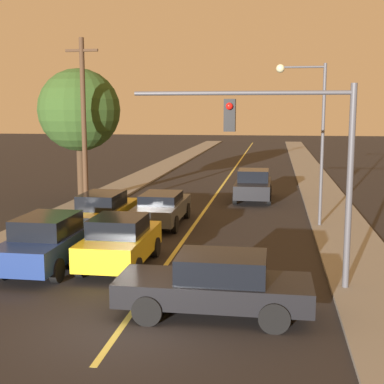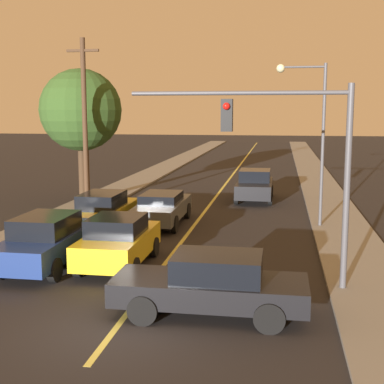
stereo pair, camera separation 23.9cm
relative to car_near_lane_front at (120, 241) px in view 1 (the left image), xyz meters
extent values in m
plane|color=black|center=(1.44, -4.82, -0.86)|extent=(200.00, 200.00, 0.00)
cube|color=black|center=(1.44, 31.18, -0.85)|extent=(10.25, 80.00, 0.01)
cube|color=#D1C14C|center=(1.44, 31.18, -0.84)|extent=(0.16, 76.00, 0.00)
cube|color=gray|center=(-4.94, 31.18, -0.80)|extent=(2.50, 80.00, 0.12)
cube|color=gray|center=(7.81, 31.18, -0.80)|extent=(2.50, 80.00, 0.12)
cube|color=gold|center=(0.00, 0.04, -0.13)|extent=(1.84, 4.21, 0.77)
cube|color=black|center=(0.00, -0.13, 0.55)|extent=(1.62, 1.89, 0.58)
cylinder|color=black|center=(-0.87, 1.34, -0.51)|extent=(0.22, 0.69, 0.69)
cylinder|color=black|center=(0.87, 1.34, -0.51)|extent=(0.22, 0.69, 0.69)
cylinder|color=black|center=(-0.87, -1.27, -0.51)|extent=(0.22, 0.69, 0.69)
cylinder|color=black|center=(0.87, -1.27, -0.51)|extent=(0.22, 0.69, 0.69)
cube|color=#474C51|center=(0.00, 6.59, -0.15)|extent=(1.81, 4.99, 0.67)
cube|color=black|center=(0.00, 6.39, 0.39)|extent=(1.59, 2.24, 0.42)
cylinder|color=black|center=(-0.86, 8.14, -0.49)|extent=(0.22, 0.74, 0.74)
cylinder|color=black|center=(0.86, 8.14, -0.49)|extent=(0.22, 0.74, 0.74)
cylinder|color=black|center=(-0.86, 5.05, -0.49)|extent=(0.22, 0.74, 0.74)
cylinder|color=black|center=(0.86, 5.05, -0.49)|extent=(0.22, 0.74, 0.74)
cube|color=navy|center=(-2.26, -0.32, -0.11)|extent=(1.83, 5.01, 0.75)
cube|color=black|center=(-2.26, -0.52, 0.57)|extent=(1.61, 2.26, 0.62)
cylinder|color=black|center=(-3.12, 1.23, -0.49)|extent=(0.22, 0.74, 0.74)
cylinder|color=black|center=(-1.39, 1.23, -0.49)|extent=(0.22, 0.74, 0.74)
cylinder|color=black|center=(-3.12, -1.88, -0.49)|extent=(0.22, 0.74, 0.74)
cylinder|color=black|center=(-1.39, -1.88, -0.49)|extent=(0.22, 0.74, 0.74)
cube|color=gold|center=(-2.26, 5.22, -0.19)|extent=(1.78, 5.08, 0.65)
cube|color=black|center=(-2.26, 5.02, 0.45)|extent=(1.56, 2.29, 0.63)
cylinder|color=black|center=(-3.10, 6.79, -0.52)|extent=(0.22, 0.68, 0.68)
cylinder|color=black|center=(-1.41, 6.79, -0.52)|extent=(0.22, 0.68, 0.68)
cylinder|color=black|center=(-3.10, 3.64, -0.52)|extent=(0.22, 0.68, 0.68)
cylinder|color=black|center=(-1.41, 3.64, -0.52)|extent=(0.22, 0.68, 0.68)
cube|color=black|center=(3.74, 13.79, -0.14)|extent=(1.93, 4.61, 0.75)
cube|color=black|center=(3.74, 13.97, 0.56)|extent=(1.70, 2.07, 0.64)
cylinder|color=black|center=(4.66, 12.36, -0.51)|extent=(0.22, 0.68, 0.68)
cylinder|color=black|center=(2.83, 12.36, -0.51)|extent=(0.22, 0.68, 0.68)
cylinder|color=black|center=(4.66, 15.22, -0.51)|extent=(0.22, 0.68, 0.68)
cylinder|color=black|center=(2.83, 15.22, -0.51)|extent=(0.22, 0.68, 0.68)
cube|color=black|center=(3.49, -3.71, -0.20)|extent=(4.80, 1.83, 0.59)
cube|color=black|center=(3.68, -3.71, 0.41)|extent=(2.16, 1.61, 0.62)
cylinder|color=black|center=(2.00, -4.58, -0.49)|extent=(0.74, 0.22, 0.74)
cylinder|color=black|center=(2.00, -2.84, -0.49)|extent=(0.74, 0.22, 0.74)
cylinder|color=black|center=(4.98, -4.58, -0.49)|extent=(0.74, 0.22, 0.74)
cylinder|color=black|center=(4.98, -2.84, -0.49)|extent=(0.74, 0.22, 0.74)
cylinder|color=#47474C|center=(6.96, -1.32, 2.10)|extent=(0.18, 0.18, 5.67)
cylinder|color=#47474C|center=(3.94, -1.32, 4.68)|extent=(6.04, 0.12, 0.12)
cube|color=black|center=(3.64, -1.32, 4.07)|extent=(0.32, 0.28, 0.90)
sphere|color=red|center=(3.64, -1.50, 4.32)|extent=(0.20, 0.20, 0.20)
cylinder|color=#47474C|center=(6.91, 7.07, 2.71)|extent=(0.14, 0.14, 6.90)
cylinder|color=#47474C|center=(5.99, 7.07, 6.01)|extent=(1.85, 0.09, 0.09)
sphere|color=beige|center=(5.06, 7.07, 5.96)|extent=(0.36, 0.36, 0.36)
cylinder|color=#422D1E|center=(-4.29, 8.66, 3.45)|extent=(0.24, 0.24, 8.37)
cube|color=#422D1E|center=(-4.29, 8.66, 7.03)|extent=(1.60, 0.12, 0.12)
cylinder|color=#3D2B1C|center=(-5.47, 11.23, 0.98)|extent=(0.43, 0.43, 3.44)
sphere|color=#2D4C1E|center=(-5.47, 11.23, 4.23)|extent=(4.37, 4.37, 4.37)
cylinder|color=#3D2B1C|center=(-5.53, 11.95, 1.31)|extent=(0.34, 0.34, 4.10)
sphere|color=#2D4C1E|center=(-5.53, 11.95, 4.54)|extent=(3.36, 3.36, 3.36)
camera|label=1|loc=(4.90, -16.35, 4.20)|focal=50.00mm
camera|label=2|loc=(5.13, -16.31, 4.20)|focal=50.00mm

